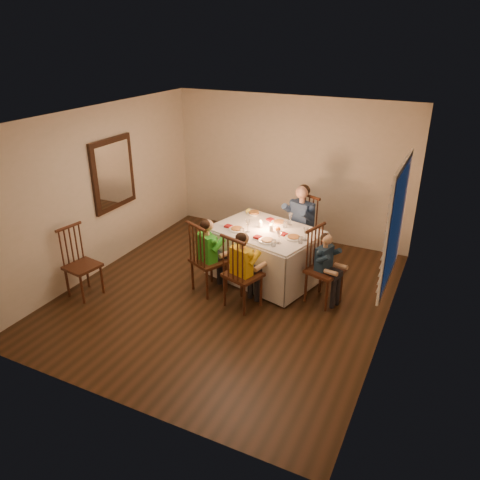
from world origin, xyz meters
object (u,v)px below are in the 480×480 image
at_px(dining_table, 266,244).
at_px(chair_extra, 87,295).
at_px(chair_near_left, 210,290).
at_px(chair_end, 322,301).
at_px(chair_near_right, 243,305).
at_px(child_teal, 322,301).
at_px(serving_bowl, 254,214).
at_px(chair_adult, 298,259).
at_px(child_yellow, 243,305).
at_px(child_green, 210,290).
at_px(adult, 298,259).

xyz_separation_m(dining_table, chair_extra, (-2.19, -1.66, -0.59)).
relative_size(chair_near_left, chair_end, 1.00).
xyz_separation_m(dining_table, chair_near_left, (-0.59, -0.74, -0.59)).
height_order(chair_near_left, chair_near_right, same).
relative_size(chair_near_right, child_teal, 1.06).
distance_m(chair_extra, serving_bowl, 2.89).
bearing_deg(chair_extra, chair_adult, -35.46).
height_order(dining_table, child_yellow, dining_table).
xyz_separation_m(chair_near_left, child_green, (0.00, 0.00, 0.00)).
relative_size(child_green, serving_bowl, 5.51).
bearing_deg(child_teal, dining_table, 91.30).
bearing_deg(child_teal, chair_end, 0.00).
xyz_separation_m(chair_near_left, child_teal, (1.63, 0.45, 0.00)).
bearing_deg(chair_adult, child_yellow, -74.25).
height_order(chair_end, chair_extra, chair_end).
relative_size(adult, child_green, 1.15).
height_order(chair_adult, adult, adult).
relative_size(chair_adult, child_green, 0.97).
relative_size(chair_adult, child_teal, 1.06).
relative_size(chair_adult, child_yellow, 0.98).
distance_m(chair_near_right, child_teal, 1.17).
relative_size(chair_near_right, chair_extra, 1.05).
distance_m(child_green, child_teal, 1.69).
bearing_deg(child_teal, adult, 51.49).
distance_m(chair_end, child_green, 1.69).
bearing_deg(dining_table, chair_near_right, -72.40).
bearing_deg(child_green, chair_end, -140.09).
distance_m(chair_adult, adult, 0.00).
xyz_separation_m(chair_end, child_yellow, (-0.99, -0.62, 0.00)).
xyz_separation_m(chair_adult, chair_near_left, (-0.87, -1.57, 0.00)).
xyz_separation_m(dining_table, child_yellow, (0.04, -0.91, -0.59)).
bearing_deg(chair_adult, chair_near_right, -74.25).
relative_size(dining_table, child_teal, 1.71).
xyz_separation_m(child_yellow, child_teal, (0.99, 0.62, 0.00)).
bearing_deg(chair_adult, child_teal, -32.35).
height_order(adult, serving_bowl, serving_bowl).
bearing_deg(child_teal, child_green, 122.50).
distance_m(chair_adult, chair_end, 1.36).
relative_size(chair_near_right, child_yellow, 0.98).
height_order(chair_adult, chair_end, same).
height_order(chair_end, child_yellow, child_yellow).
xyz_separation_m(chair_extra, child_teal, (3.23, 1.36, 0.00)).
xyz_separation_m(chair_near_left, chair_end, (1.63, 0.45, 0.00)).
xyz_separation_m(chair_adult, serving_bowl, (-0.68, -0.37, 0.86)).
bearing_deg(serving_bowl, adult, 28.45).
bearing_deg(serving_bowl, chair_adult, 28.45).
xyz_separation_m(child_yellow, serving_bowl, (-0.45, 1.37, 0.86)).
bearing_deg(child_yellow, chair_adult, -80.43).
relative_size(dining_table, chair_near_right, 1.62).
bearing_deg(adult, dining_table, -85.02).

